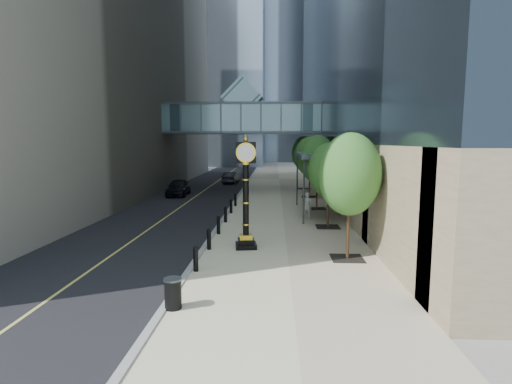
% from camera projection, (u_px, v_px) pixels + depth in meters
% --- Properties ---
extents(ground, '(320.00, 320.00, 0.00)m').
position_uv_depth(ground, '(263.00, 283.00, 14.69)').
color(ground, gray).
rests_on(ground, ground).
extents(road, '(8.00, 180.00, 0.02)m').
position_uv_depth(road, '(221.00, 179.00, 54.65)').
color(road, black).
rests_on(road, ground).
extents(sidewalk, '(8.00, 180.00, 0.06)m').
position_uv_depth(sidewalk, '(279.00, 179.00, 54.28)').
color(sidewalk, beige).
rests_on(sidewalk, ground).
extents(curb, '(0.25, 180.00, 0.07)m').
position_uv_depth(curb, '(250.00, 179.00, 54.46)').
color(curb, gray).
rests_on(curb, ground).
extents(distant_tower_c, '(22.00, 22.00, 65.00)m').
position_uv_depth(distant_tower_c, '(256.00, 57.00, 129.75)').
color(distant_tower_c, '#99ACC1').
rests_on(distant_tower_c, ground).
extents(skywalk, '(17.00, 4.20, 5.80)m').
position_uv_depth(skywalk, '(242.00, 117.00, 41.60)').
color(skywalk, slate).
rests_on(skywalk, ground).
extents(entrance_canopy, '(3.00, 8.00, 4.38)m').
position_uv_depth(entrance_canopy, '(319.00, 155.00, 27.87)').
color(entrance_canopy, '#383F44').
rests_on(entrance_canopy, ground).
extents(bollard_row, '(0.20, 16.20, 0.90)m').
position_uv_depth(bollard_row, '(222.00, 220.00, 23.67)').
color(bollard_row, black).
rests_on(bollard_row, sidewalk).
extents(street_trees, '(2.75, 28.71, 5.65)m').
position_uv_depth(street_trees, '(317.00, 160.00, 30.46)').
color(street_trees, black).
rests_on(street_trees, sidewalk).
extents(street_clock, '(1.11, 1.11, 5.30)m').
position_uv_depth(street_clock, '(246.00, 201.00, 18.97)').
color(street_clock, black).
rests_on(street_clock, sidewalk).
extents(trash_bin, '(0.68, 0.68, 0.90)m').
position_uv_depth(trash_bin, '(173.00, 294.00, 12.22)').
color(trash_bin, black).
rests_on(trash_bin, sidewalk).
extents(pedestrian, '(0.76, 0.61, 1.81)m').
position_uv_depth(pedestrian, '(307.00, 206.00, 26.21)').
color(pedestrian, '#A8A49A').
rests_on(pedestrian, sidewalk).
extents(car_near, '(2.09, 4.67, 1.56)m').
position_uv_depth(car_near, '(178.00, 187.00, 38.05)').
color(car_near, black).
rests_on(car_near, road).
extents(car_far, '(1.91, 4.37, 1.40)m').
position_uv_depth(car_far, '(231.00, 178.00, 49.03)').
color(car_far, black).
rests_on(car_far, road).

